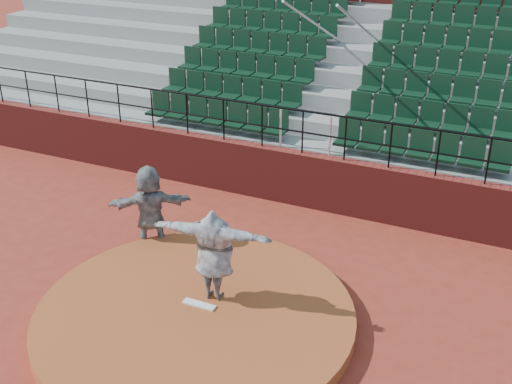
% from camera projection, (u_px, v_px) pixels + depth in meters
% --- Properties ---
extents(ground, '(90.00, 90.00, 0.00)m').
position_uv_depth(ground, '(196.00, 322.00, 11.09)').
color(ground, maroon).
rests_on(ground, ground).
extents(pitchers_mound, '(5.50, 5.50, 0.25)m').
position_uv_depth(pitchers_mound, '(195.00, 316.00, 11.04)').
color(pitchers_mound, '#A34B24').
rests_on(pitchers_mound, ground).
extents(pitching_rubber, '(0.60, 0.15, 0.03)m').
position_uv_depth(pitching_rubber, '(199.00, 304.00, 11.10)').
color(pitching_rubber, white).
rests_on(pitching_rubber, pitchers_mound).
extents(boundary_wall, '(24.00, 0.30, 1.30)m').
position_uv_depth(boundary_wall, '(301.00, 179.00, 14.90)').
color(boundary_wall, maroon).
rests_on(boundary_wall, ground).
extents(wall_railing, '(24.04, 0.05, 1.03)m').
position_uv_depth(wall_railing, '(303.00, 123.00, 14.30)').
color(wall_railing, black).
rests_on(wall_railing, boundary_wall).
extents(seating_deck, '(24.00, 5.97, 4.63)m').
position_uv_depth(seating_deck, '(350.00, 102.00, 17.53)').
color(seating_deck, gray).
rests_on(seating_deck, ground).
extents(press_box_facade, '(24.00, 3.00, 7.10)m').
position_uv_depth(press_box_facade, '(392.00, 1.00, 19.85)').
color(press_box_facade, maroon).
rests_on(press_box_facade, ground).
extents(pitcher, '(2.17, 0.85, 1.72)m').
position_uv_depth(pitcher, '(214.00, 254.00, 10.99)').
color(pitcher, black).
rests_on(pitcher, pitchers_mound).
extents(fielder, '(1.69, 1.39, 1.81)m').
position_uv_depth(fielder, '(150.00, 208.00, 13.00)').
color(fielder, black).
rests_on(fielder, ground).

